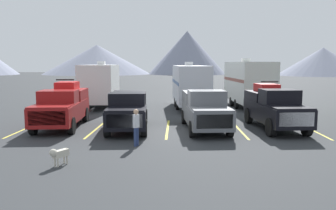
{
  "coord_description": "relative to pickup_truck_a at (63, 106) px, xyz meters",
  "views": [
    {
      "loc": [
        0.49,
        -18.06,
        3.6
      ],
      "look_at": [
        0.0,
        1.94,
        1.2
      ],
      "focal_mm": 37.56,
      "sensor_mm": 36.0,
      "label": 1
    }
  ],
  "objects": [
    {
      "name": "lot_stripe_c",
      "position": [
        5.96,
        -0.53,
        -1.21
      ],
      "size": [
        0.12,
        5.5,
        0.01
      ],
      "primitive_type": "cube",
      "color": "gold",
      "rests_on": "ground"
    },
    {
      "name": "pickup_truck_c",
      "position": [
        7.96,
        -0.58,
        -0.09
      ],
      "size": [
        2.47,
        5.83,
        2.18
      ],
      "color": "#595B60",
      "rests_on": "ground"
    },
    {
      "name": "mountain_ridge",
      "position": [
        -18.1,
        90.67,
        4.56
      ],
      "size": [
        137.12,
        42.03,
        13.82
      ],
      "color": "gray",
      "rests_on": "ground"
    },
    {
      "name": "lot_stripe_d",
      "position": [
        9.86,
        -0.53,
        -1.21
      ],
      "size": [
        0.12,
        5.5,
        0.01
      ],
      "primitive_type": "cube",
      "color": "gold",
      "rests_on": "ground"
    },
    {
      "name": "lot_stripe_b",
      "position": [
        2.05,
        -0.53,
        -1.21
      ],
      "size": [
        0.12,
        5.5,
        0.01
      ],
      "primitive_type": "cube",
      "color": "gold",
      "rests_on": "ground"
    },
    {
      "name": "pickup_truck_b",
      "position": [
        3.8,
        -0.62,
        -0.1
      ],
      "size": [
        2.44,
        5.78,
        2.06
      ],
      "color": "black",
      "rests_on": "ground"
    },
    {
      "name": "lot_stripe_a",
      "position": [
        -1.86,
        -0.53,
        -1.21
      ],
      "size": [
        0.12,
        5.5,
        0.01
      ],
      "primitive_type": "cube",
      "color": "gold",
      "rests_on": "ground"
    },
    {
      "name": "camper_trailer_a",
      "position": [
        0.18,
        9.07,
        0.76
      ],
      "size": [
        3.03,
        7.97,
        3.74
      ],
      "color": "white",
      "rests_on": "ground"
    },
    {
      "name": "lot_stripe_e",
      "position": [
        13.77,
        -0.53,
        -1.21
      ],
      "size": [
        0.12,
        5.5,
        0.01
      ],
      "primitive_type": "cube",
      "color": "gold",
      "rests_on": "ground"
    },
    {
      "name": "camper_trailer_c",
      "position": [
        12.28,
        9.06,
        0.88
      ],
      "size": [
        3.03,
        8.27,
        3.98
      ],
      "color": "silver",
      "rests_on": "ground"
    },
    {
      "name": "person_a",
      "position": [
        4.7,
        -4.58,
        -0.28
      ],
      "size": [
        0.28,
        0.33,
        1.62
      ],
      "color": "navy",
      "rests_on": "ground"
    },
    {
      "name": "dog",
      "position": [
        2.31,
        -7.64,
        -0.77
      ],
      "size": [
        0.54,
        0.8,
        0.66
      ],
      "color": "beige",
      "rests_on": "ground"
    },
    {
      "name": "pickup_truck_d",
      "position": [
        11.8,
        -0.26,
        -0.0
      ],
      "size": [
        2.46,
        5.8,
        2.58
      ],
      "color": "black",
      "rests_on": "ground"
    },
    {
      "name": "pickup_truck_a",
      "position": [
        0.0,
        0.0,
        0.0
      ],
      "size": [
        2.56,
        5.93,
        2.66
      ],
      "color": "maroon",
      "rests_on": "ground"
    },
    {
      "name": "ground_plane",
      "position": [
        5.96,
        -1.47,
        -1.21
      ],
      "size": [
        240.0,
        240.0,
        0.0
      ],
      "primitive_type": "plane",
      "color": "#2D3033"
    },
    {
      "name": "camper_trailer_b",
      "position": [
        7.53,
        8.42,
        0.74
      ],
      "size": [
        2.9,
        8.87,
        3.68
      ],
      "color": "silver",
      "rests_on": "ground"
    }
  ]
}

